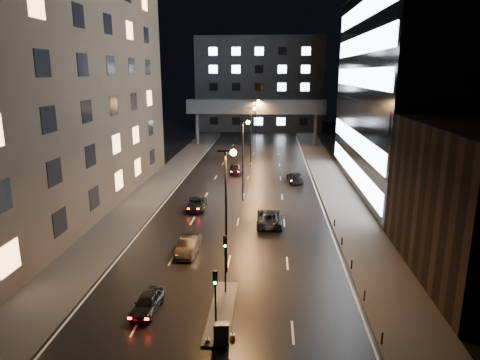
{
  "coord_description": "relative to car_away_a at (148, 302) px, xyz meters",
  "views": [
    {
      "loc": [
        3.43,
        -23.75,
        15.83
      ],
      "look_at": [
        0.02,
        22.8,
        4.0
      ],
      "focal_mm": 32.0,
      "sensor_mm": 36.0,
      "label": 1
    }
  ],
  "objects": [
    {
      "name": "streetlight_far",
      "position": [
        4.9,
        66.22,
        5.86
      ],
      "size": [
        1.45,
        0.5,
        10.15
      ],
      "color": "black",
      "rests_on": "ground"
    },
    {
      "name": "car_away_d",
      "position": [
        2.63,
        41.21,
        0.03
      ],
      "size": [
        2.35,
        4.78,
        1.34
      ],
      "primitive_type": "imported",
      "rotation": [
        0.0,
        0.0,
        0.1
      ],
      "color": "black",
      "rests_on": "ground"
    },
    {
      "name": "skybridge",
      "position": [
        4.74,
        68.22,
        7.7
      ],
      "size": [
        30.0,
        3.0,
        10.0
      ],
      "color": "#333335",
      "rests_on": "ground"
    },
    {
      "name": "sidewalk_left",
      "position": [
        -7.76,
        33.22,
        -0.57
      ],
      "size": [
        5.0,
        110.0,
        0.15
      ],
      "primitive_type": "cube",
      "color": "#383533",
      "rests_on": "ground"
    },
    {
      "name": "building_far",
      "position": [
        4.74,
        96.22,
        11.86
      ],
      "size": [
        34.0,
        14.0,
        25.0
      ],
      "primitive_type": "cube",
      "color": "#333335",
      "rests_on": "ground"
    },
    {
      "name": "car_toward_b",
      "position": [
        11.81,
        36.11,
        0.08
      ],
      "size": [
        2.56,
        5.21,
        1.46
      ],
      "primitive_type": "imported",
      "rotation": [
        0.0,
        0.0,
        3.25
      ],
      "color": "black",
      "rests_on": "ground"
    },
    {
      "name": "sidewalk_right",
      "position": [
        17.24,
        33.22,
        -0.57
      ],
      "size": [
        5.0,
        110.0,
        0.15
      ],
      "primitive_type": "cube",
      "color": "#383533",
      "rests_on": "ground"
    },
    {
      "name": "bollard_row",
      "position": [
        14.94,
        4.72,
        -0.19
      ],
      "size": [
        0.12,
        25.12,
        0.9
      ],
      "color": "black",
      "rests_on": "ground"
    },
    {
      "name": "utility_cabinet",
      "position": [
        5.44,
        -3.48,
        0.19
      ],
      "size": [
        0.95,
        0.57,
        1.37
      ],
      "primitive_type": "cube",
      "rotation": [
        0.0,
        0.0,
        0.09
      ],
      "color": "#4E4F51",
      "rests_on": "median_island"
    },
    {
      "name": "traffic_signal_near",
      "position": [
        5.04,
        2.72,
        2.45
      ],
      "size": [
        0.28,
        0.34,
        4.4
      ],
      "color": "black",
      "rests_on": "median_island"
    },
    {
      "name": "building_left",
      "position": [
        -17.76,
        22.22,
        19.36
      ],
      "size": [
        15.0,
        48.0,
        40.0
      ],
      "primitive_type": "cube",
      "color": "#2D2319",
      "rests_on": "ground"
    },
    {
      "name": "car_away_c",
      "position": [
        -0.53,
        22.36,
        0.01
      ],
      "size": [
        2.41,
        4.78,
        1.3
      ],
      "primitive_type": "imported",
      "rotation": [
        0.0,
        0.0,
        0.06
      ],
      "color": "black",
      "rests_on": "ground"
    },
    {
      "name": "ground",
      "position": [
        4.74,
        38.22,
        -0.64
      ],
      "size": [
        160.0,
        160.0,
        0.0
      ],
      "primitive_type": "plane",
      "color": "black",
      "rests_on": "ground"
    },
    {
      "name": "streetlight_mid_b",
      "position": [
        4.9,
        46.22,
        5.86
      ],
      "size": [
        1.45,
        0.5,
        10.15
      ],
      "color": "black",
      "rests_on": "ground"
    },
    {
      "name": "car_away_b",
      "position": [
        0.95,
        9.61,
        0.11
      ],
      "size": [
        1.77,
        4.61,
        1.5
      ],
      "primitive_type": "imported",
      "rotation": [
        0.0,
        0.0,
        -0.04
      ],
      "color": "black",
      "rests_on": "ground"
    },
    {
      "name": "building_right_glass",
      "position": [
        29.74,
        34.22,
        21.86
      ],
      "size": [
        20.0,
        36.0,
        45.0
      ],
      "primitive_type": "cube",
      "color": "black",
      "rests_on": "ground"
    },
    {
      "name": "car_away_a",
      "position": [
        0.0,
        0.0,
        0.0
      ],
      "size": [
        1.77,
        3.87,
        1.29
      ],
      "primitive_type": "imported",
      "rotation": [
        0.0,
        0.0,
        -0.07
      ],
      "color": "black",
      "rests_on": "ground"
    },
    {
      "name": "car_toward_a",
      "position": [
        8.13,
        17.69,
        0.14
      ],
      "size": [
        2.69,
        5.7,
        1.57
      ],
      "primitive_type": "imported",
      "rotation": [
        0.0,
        0.0,
        3.16
      ],
      "color": "black",
      "rests_on": "ground"
    },
    {
      "name": "median_island",
      "position": [
        5.04,
        0.22,
        -0.57
      ],
      "size": [
        1.6,
        8.0,
        0.15
      ],
      "primitive_type": "cube",
      "color": "#383533",
      "rests_on": "ground"
    },
    {
      "name": "streetlight_mid_a",
      "position": [
        4.9,
        26.22,
        5.86
      ],
      "size": [
        1.45,
        0.5,
        10.15
      ],
      "color": "black",
      "rests_on": "ground"
    },
    {
      "name": "cone_b",
      "position": [
        4.62,
        -3.37,
        -0.36
      ],
      "size": [
        0.49,
        0.49,
        0.57
      ],
      "primitive_type": "cone",
      "rotation": [
        0.0,
        0.0,
        -0.36
      ],
      "color": "orange",
      "rests_on": "ground"
    },
    {
      "name": "streetlight_near",
      "position": [
        4.9,
        6.22,
        5.86
      ],
      "size": [
        1.45,
        0.5,
        10.15
      ],
      "color": "black",
      "rests_on": "ground"
    },
    {
      "name": "traffic_signal_far",
      "position": [
        5.04,
        -2.78,
        2.45
      ],
      "size": [
        0.28,
        0.34,
        4.4
      ],
      "color": "black",
      "rests_on": "median_island"
    },
    {
      "name": "cone_a",
      "position": [
        6.05,
        -2.75,
        -0.37
      ],
      "size": [
        0.45,
        0.45,
        0.54
      ],
      "primitive_type": "cone",
      "rotation": [
        0.0,
        0.0,
        -0.12
      ],
      "color": "#F3600C",
      "rests_on": "ground"
    }
  ]
}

